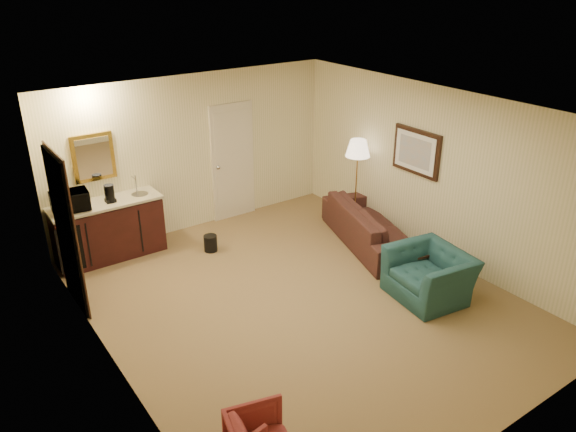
{
  "coord_description": "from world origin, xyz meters",
  "views": [
    {
      "loc": [
        -3.86,
        -5.17,
        4.18
      ],
      "look_at": [
        0.14,
        0.5,
        1.04
      ],
      "focal_mm": 35.0,
      "sensor_mm": 36.0,
      "label": 1
    }
  ],
  "objects_px": {
    "coffee_maker": "(110,194)",
    "sofa": "(372,219)",
    "floor_lamp": "(356,183)",
    "teal_armchair": "(430,267)",
    "wetbar_cabinet": "(109,230)",
    "waste_bin": "(211,243)",
    "microwave": "(69,199)",
    "coffee_table": "(416,261)"
  },
  "relations": [
    {
      "from": "floor_lamp",
      "to": "coffee_maker",
      "type": "xyz_separation_m",
      "value": [
        -3.78,
        1.25,
        0.28
      ]
    },
    {
      "from": "coffee_maker",
      "to": "floor_lamp",
      "type": "bearing_deg",
      "value": -36.89
    },
    {
      "from": "floor_lamp",
      "to": "waste_bin",
      "type": "distance_m",
      "value": 2.65
    },
    {
      "from": "floor_lamp",
      "to": "coffee_maker",
      "type": "distance_m",
      "value": 3.99
    },
    {
      "from": "microwave",
      "to": "coffee_maker",
      "type": "relative_size",
      "value": 1.9
    },
    {
      "from": "wetbar_cabinet",
      "to": "waste_bin",
      "type": "relative_size",
      "value": 6.24
    },
    {
      "from": "coffee_table",
      "to": "waste_bin",
      "type": "relative_size",
      "value": 2.86
    },
    {
      "from": "sofa",
      "to": "coffee_table",
      "type": "bearing_deg",
      "value": -170.16
    },
    {
      "from": "coffee_table",
      "to": "coffee_maker",
      "type": "distance_m",
      "value": 4.63
    },
    {
      "from": "wetbar_cabinet",
      "to": "sofa",
      "type": "distance_m",
      "value": 4.11
    },
    {
      "from": "sofa",
      "to": "floor_lamp",
      "type": "height_order",
      "value": "floor_lamp"
    },
    {
      "from": "teal_armchair",
      "to": "coffee_maker",
      "type": "bearing_deg",
      "value": -131.79
    },
    {
      "from": "teal_armchair",
      "to": "waste_bin",
      "type": "bearing_deg",
      "value": -140.73
    },
    {
      "from": "microwave",
      "to": "wetbar_cabinet",
      "type": "bearing_deg",
      "value": 9.25
    },
    {
      "from": "sofa",
      "to": "teal_armchair",
      "type": "distance_m",
      "value": 1.69
    },
    {
      "from": "teal_armchair",
      "to": "wetbar_cabinet",
      "type": "bearing_deg",
      "value": -131.54
    },
    {
      "from": "wetbar_cabinet",
      "to": "teal_armchair",
      "type": "bearing_deg",
      "value": -49.07
    },
    {
      "from": "teal_armchair",
      "to": "sofa",
      "type": "bearing_deg",
      "value": 171.7
    },
    {
      "from": "wetbar_cabinet",
      "to": "microwave",
      "type": "bearing_deg",
      "value": -176.25
    },
    {
      "from": "teal_armchair",
      "to": "floor_lamp",
      "type": "bearing_deg",
      "value": 170.48
    },
    {
      "from": "floor_lamp",
      "to": "microwave",
      "type": "height_order",
      "value": "floor_lamp"
    },
    {
      "from": "teal_armchair",
      "to": "waste_bin",
      "type": "distance_m",
      "value": 3.42
    },
    {
      "from": "wetbar_cabinet",
      "to": "sofa",
      "type": "xyz_separation_m",
      "value": [
        3.6,
        -1.99,
        -0.03
      ]
    },
    {
      "from": "wetbar_cabinet",
      "to": "coffee_maker",
      "type": "distance_m",
      "value": 0.6
    },
    {
      "from": "wetbar_cabinet",
      "to": "floor_lamp",
      "type": "distance_m",
      "value": 4.08
    },
    {
      "from": "microwave",
      "to": "coffee_maker",
      "type": "bearing_deg",
      "value": 3.48
    },
    {
      "from": "teal_armchair",
      "to": "waste_bin",
      "type": "relative_size",
      "value": 3.93
    },
    {
      "from": "teal_armchair",
      "to": "coffee_table",
      "type": "xyz_separation_m",
      "value": [
        0.31,
        0.52,
        -0.23
      ]
    },
    {
      "from": "sofa",
      "to": "floor_lamp",
      "type": "bearing_deg",
      "value": -2.32
    },
    {
      "from": "sofa",
      "to": "microwave",
      "type": "distance_m",
      "value": 4.59
    },
    {
      "from": "coffee_maker",
      "to": "sofa",
      "type": "bearing_deg",
      "value": -47.43
    },
    {
      "from": "floor_lamp",
      "to": "sofa",
      "type": "bearing_deg",
      "value": -109.85
    },
    {
      "from": "wetbar_cabinet",
      "to": "sofa",
      "type": "height_order",
      "value": "wetbar_cabinet"
    },
    {
      "from": "coffee_table",
      "to": "coffee_maker",
      "type": "relative_size",
      "value": 2.77
    },
    {
      "from": "wetbar_cabinet",
      "to": "floor_lamp",
      "type": "relative_size",
      "value": 1.06
    },
    {
      "from": "sofa",
      "to": "teal_armchair",
      "type": "relative_size",
      "value": 2.15
    },
    {
      "from": "sofa",
      "to": "coffee_table",
      "type": "xyz_separation_m",
      "value": [
        -0.15,
        -1.11,
        -0.22
      ]
    },
    {
      "from": "teal_armchair",
      "to": "coffee_table",
      "type": "distance_m",
      "value": 0.65
    },
    {
      "from": "coffee_table",
      "to": "microwave",
      "type": "height_order",
      "value": "microwave"
    },
    {
      "from": "teal_armchair",
      "to": "waste_bin",
      "type": "xyz_separation_m",
      "value": [
        -1.79,
        2.9,
        -0.32
      ]
    },
    {
      "from": "waste_bin",
      "to": "coffee_maker",
      "type": "height_order",
      "value": "coffee_maker"
    },
    {
      "from": "waste_bin",
      "to": "microwave",
      "type": "height_order",
      "value": "microwave"
    }
  ]
}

